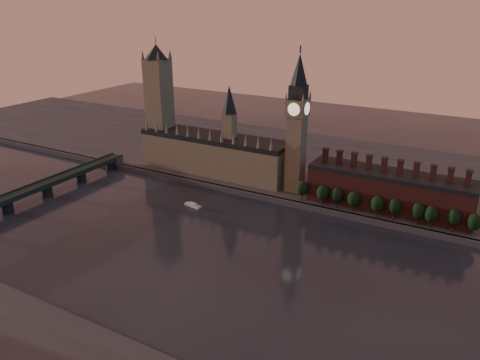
% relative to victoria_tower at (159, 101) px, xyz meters
% --- Properties ---
extents(ground, '(900.00, 900.00, 0.00)m').
position_rel_victoria_tower_xyz_m(ground, '(120.00, -115.00, -59.09)').
color(ground, black).
rests_on(ground, ground).
extents(north_bank, '(900.00, 182.00, 4.00)m').
position_rel_victoria_tower_xyz_m(north_bank, '(120.00, 63.04, -57.09)').
color(north_bank, '#46464B').
rests_on(north_bank, ground).
extents(palace_of_westminster, '(130.00, 30.30, 74.00)m').
position_rel_victoria_tower_xyz_m(palace_of_westminster, '(55.59, -0.09, -37.46)').
color(palace_of_westminster, '#796C56').
rests_on(palace_of_westminster, north_bank).
extents(victoria_tower, '(24.00, 24.00, 108.00)m').
position_rel_victoria_tower_xyz_m(victoria_tower, '(0.00, 0.00, 0.00)').
color(victoria_tower, '#796C56').
rests_on(victoria_tower, north_bank).
extents(big_ben, '(15.00, 15.00, 107.00)m').
position_rel_victoria_tower_xyz_m(big_ben, '(130.00, -5.00, -2.26)').
color(big_ben, '#796C56').
rests_on(big_ben, north_bank).
extents(chimney_block, '(110.00, 25.00, 37.00)m').
position_rel_victoria_tower_xyz_m(chimney_block, '(200.00, -5.00, -41.27)').
color(chimney_block, '#5E2723').
rests_on(chimney_block, north_bank).
extents(embankment_tree_0, '(8.60, 8.60, 14.88)m').
position_rel_victoria_tower_xyz_m(embankment_tree_0, '(142.46, -19.90, -45.62)').
color(embankment_tree_0, black).
rests_on(embankment_tree_0, north_bank).
extents(embankment_tree_1, '(8.60, 8.60, 14.88)m').
position_rel_victoria_tower_xyz_m(embankment_tree_1, '(158.31, -21.25, -45.62)').
color(embankment_tree_1, black).
rests_on(embankment_tree_1, north_bank).
extents(embankment_tree_2, '(8.60, 8.60, 14.88)m').
position_rel_victoria_tower_xyz_m(embankment_tree_2, '(168.37, -20.36, -45.62)').
color(embankment_tree_2, black).
rests_on(embankment_tree_2, north_bank).
extents(embankment_tree_3, '(8.60, 8.60, 14.88)m').
position_rel_victoria_tower_xyz_m(embankment_tree_3, '(180.40, -21.12, -45.62)').
color(embankment_tree_3, black).
rests_on(embankment_tree_3, north_bank).
extents(embankment_tree_4, '(8.60, 8.60, 14.88)m').
position_rel_victoria_tower_xyz_m(embankment_tree_4, '(196.59, -21.30, -45.62)').
color(embankment_tree_4, black).
rests_on(embankment_tree_4, north_bank).
extents(embankment_tree_5, '(8.60, 8.60, 14.88)m').
position_rel_victoria_tower_xyz_m(embankment_tree_5, '(207.51, -20.70, -45.62)').
color(embankment_tree_5, black).
rests_on(embankment_tree_5, north_bank).
extents(embankment_tree_6, '(8.60, 8.60, 14.88)m').
position_rel_victoria_tower_xyz_m(embankment_tree_6, '(222.26, -19.99, -45.62)').
color(embankment_tree_6, black).
rests_on(embankment_tree_6, north_bank).
extents(embankment_tree_7, '(8.60, 8.60, 14.88)m').
position_rel_victoria_tower_xyz_m(embankment_tree_7, '(230.30, -20.73, -45.62)').
color(embankment_tree_7, black).
rests_on(embankment_tree_7, north_bank).
extents(embankment_tree_8, '(8.60, 8.60, 14.88)m').
position_rel_victoria_tower_xyz_m(embankment_tree_8, '(243.39, -19.62, -45.62)').
color(embankment_tree_8, black).
rests_on(embankment_tree_8, north_bank).
extents(embankment_tree_9, '(8.60, 8.60, 14.88)m').
position_rel_victoria_tower_xyz_m(embankment_tree_9, '(254.84, -19.78, -45.62)').
color(embankment_tree_9, black).
rests_on(embankment_tree_9, north_bank).
extents(westminster_bridge, '(14.00, 200.00, 11.55)m').
position_rel_victoria_tower_xyz_m(westminster_bridge, '(-35.00, -117.70, -51.65)').
color(westminster_bridge, '#1E2F29').
rests_on(westminster_bridge, ground).
extents(river_boat, '(14.07, 5.80, 2.73)m').
position_rel_victoria_tower_xyz_m(river_boat, '(74.60, -60.85, -58.04)').
color(river_boat, silver).
rests_on(river_boat, ground).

